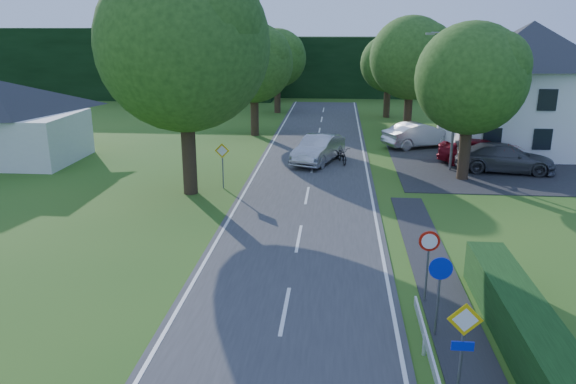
# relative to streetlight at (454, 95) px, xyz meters

# --- Properties ---
(road) EXTENTS (7.00, 80.00, 0.04)m
(road) POSITION_rel_streetlight_xyz_m (-8.06, -10.00, -4.44)
(road) COLOR #373739
(road) RESTS_ON ground
(parking_pad) EXTENTS (14.00, 16.00, 0.04)m
(parking_pad) POSITION_rel_streetlight_xyz_m (3.94, 3.00, -4.44)
(parking_pad) COLOR #262629
(parking_pad) RESTS_ON ground
(line_edge_left) EXTENTS (0.12, 80.00, 0.01)m
(line_edge_left) POSITION_rel_streetlight_xyz_m (-11.31, -10.00, -4.42)
(line_edge_left) COLOR white
(line_edge_left) RESTS_ON road
(line_edge_right) EXTENTS (0.12, 80.00, 0.01)m
(line_edge_right) POSITION_rel_streetlight_xyz_m (-4.81, -10.00, -4.42)
(line_edge_right) COLOR white
(line_edge_right) RESTS_ON road
(line_centre) EXTENTS (0.12, 80.00, 0.01)m
(line_centre) POSITION_rel_streetlight_xyz_m (-8.06, -10.00, -4.42)
(line_centre) COLOR white
(line_centre) RESTS_ON road
(tree_main) EXTENTS (9.40, 9.40, 11.64)m
(tree_main) POSITION_rel_streetlight_xyz_m (-14.06, -6.00, 1.36)
(tree_main) COLOR #214514
(tree_main) RESTS_ON ground
(tree_left_far) EXTENTS (7.00, 7.00, 8.58)m
(tree_left_far) POSITION_rel_streetlight_xyz_m (-13.06, 10.00, -0.17)
(tree_left_far) COLOR #214514
(tree_left_far) RESTS_ON ground
(tree_right_far) EXTENTS (7.40, 7.40, 9.09)m
(tree_right_far) POSITION_rel_streetlight_xyz_m (-1.06, 12.00, 0.08)
(tree_right_far) COLOR #214514
(tree_right_far) RESTS_ON ground
(tree_left_back) EXTENTS (6.60, 6.60, 8.07)m
(tree_left_back) POSITION_rel_streetlight_xyz_m (-12.56, 22.00, -0.43)
(tree_left_back) COLOR #214514
(tree_left_back) RESTS_ON ground
(tree_right_back) EXTENTS (6.20, 6.20, 7.56)m
(tree_right_back) POSITION_rel_streetlight_xyz_m (-2.06, 20.00, -0.68)
(tree_right_back) COLOR #214514
(tree_right_back) RESTS_ON ground
(tree_right_mid) EXTENTS (7.00, 7.00, 8.58)m
(tree_right_mid) POSITION_rel_streetlight_xyz_m (0.44, -2.00, -0.17)
(tree_right_mid) COLOR #214514
(tree_right_mid) RESTS_ON ground
(treeline_left) EXTENTS (44.00, 6.00, 8.00)m
(treeline_left) POSITION_rel_streetlight_xyz_m (-36.06, 32.00, -0.46)
(treeline_left) COLOR black
(treeline_left) RESTS_ON ground
(treeline_right) EXTENTS (30.00, 5.00, 7.00)m
(treeline_right) POSITION_rel_streetlight_xyz_m (-0.06, 36.00, -0.96)
(treeline_right) COLOR black
(treeline_right) RESTS_ON ground
(house_white) EXTENTS (10.60, 8.40, 8.60)m
(house_white) POSITION_rel_streetlight_xyz_m (5.94, 6.00, -0.06)
(house_white) COLOR white
(house_white) RESTS_ON ground
(streetlight) EXTENTS (2.03, 0.18, 8.00)m
(streetlight) POSITION_rel_streetlight_xyz_m (0.00, 0.00, 0.00)
(streetlight) COLOR slate
(streetlight) RESTS_ON ground
(sign_priority_right) EXTENTS (0.78, 0.09, 2.59)m
(sign_priority_right) POSITION_rel_streetlight_xyz_m (-3.76, -22.02, -2.67)
(sign_priority_right) COLOR slate
(sign_priority_right) RESTS_ON ground
(sign_roundabout) EXTENTS (0.64, 0.08, 2.37)m
(sign_roundabout) POSITION_rel_streetlight_xyz_m (-3.76, -19.02, -2.79)
(sign_roundabout) COLOR slate
(sign_roundabout) RESTS_ON ground
(sign_speed_limit) EXTENTS (0.64, 0.11, 2.37)m
(sign_speed_limit) POSITION_rel_streetlight_xyz_m (-3.76, -17.03, -2.70)
(sign_speed_limit) COLOR slate
(sign_speed_limit) RESTS_ON ground
(sign_priority_left) EXTENTS (0.78, 0.09, 2.44)m
(sign_priority_left) POSITION_rel_streetlight_xyz_m (-12.56, -5.02, -2.75)
(sign_priority_left) COLOR slate
(sign_priority_left) RESTS_ON ground
(moving_car) EXTENTS (3.39, 5.48, 1.70)m
(moving_car) POSITION_rel_streetlight_xyz_m (-7.76, 1.21, -3.57)
(moving_car) COLOR #A9A9AD
(moving_car) RESTS_ON road
(motorcycle) EXTENTS (1.12, 2.11, 1.05)m
(motorcycle) POSITION_rel_streetlight_xyz_m (-6.26, 1.14, -3.90)
(motorcycle) COLOR black
(motorcycle) RESTS_ON road
(parked_car_red) EXTENTS (5.35, 3.99, 1.70)m
(parked_car_red) POSITION_rel_streetlight_xyz_m (2.11, 1.18, -3.58)
(parked_car_red) COLOR maroon
(parked_car_red) RESTS_ON parking_pad
(parked_car_silver_a) EXTENTS (5.48, 3.97, 1.72)m
(parked_car_silver_a) POSITION_rel_streetlight_xyz_m (-0.83, 6.48, -3.56)
(parked_car_silver_a) COLOR silver
(parked_car_silver_a) RESTS_ON parking_pad
(parked_car_grey) EXTENTS (5.87, 3.00, 1.63)m
(parked_car_grey) POSITION_rel_streetlight_xyz_m (3.20, -0.13, -3.61)
(parked_car_grey) COLOR #4B4B50
(parked_car_grey) RESTS_ON parking_pad
(parked_car_silver_b) EXTENTS (4.99, 2.91, 1.31)m
(parked_car_silver_b) POSITION_rel_streetlight_xyz_m (8.50, 3.51, -3.77)
(parked_car_silver_b) COLOR #B1AFB7
(parked_car_silver_b) RESTS_ON parking_pad
(parasol) EXTENTS (2.45, 2.47, 1.69)m
(parasol) POSITION_rel_streetlight_xyz_m (3.29, -0.26, -3.58)
(parasol) COLOR red
(parasol) RESTS_ON parking_pad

